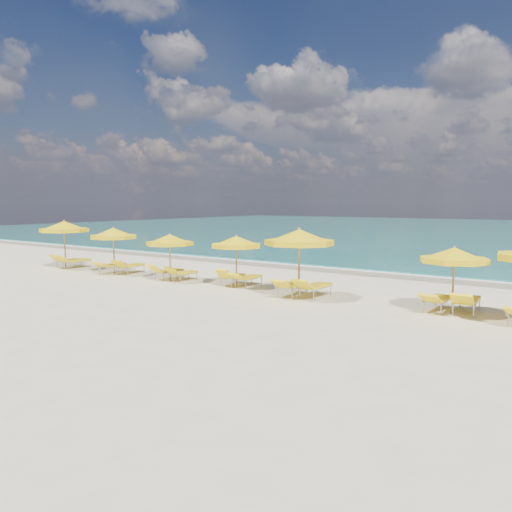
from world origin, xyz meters
The scene contains 23 objects.
ground_plane centered at (0.00, 0.00, 0.00)m, with size 120.00×120.00×0.00m, color beige.
ocean centered at (0.00, 48.00, 0.00)m, with size 120.00×80.00×0.30m, color #12675D.
wet_sand_band centered at (0.00, 7.40, 0.00)m, with size 120.00×2.60×0.01m, color tan.
foam_line centered at (0.00, 8.20, 0.00)m, with size 120.00×1.20×0.03m, color white.
whitecap_near centered at (-6.00, 17.00, 0.00)m, with size 14.00×0.36×0.05m, color white.
umbrella_1 centered at (-11.30, -0.32, 2.21)m, with size 2.62×2.62×2.60m.
umbrella_2 centered at (-7.35, -0.26, 2.00)m, with size 2.83×2.83×2.34m.
umbrella_3 centered at (-3.51, -0.24, 1.84)m, with size 2.37×2.37×2.16m.
umbrella_4 centered at (-0.22, 0.38, 1.87)m, with size 2.54×2.54×2.19m.
umbrella_5 centered at (3.19, -0.26, 2.23)m, with size 3.08×3.08×2.62m.
umbrella_6 centered at (8.57, 0.28, 1.86)m, with size 2.17×2.17×2.18m.
lounger_1_left centered at (-11.72, 0.11, 0.21)m, with size 0.68×1.73×0.78m.
lounger_1_right centered at (-10.87, 0.05, 0.23)m, with size 0.78×1.99×0.79m.
lounger_2_left centered at (-7.79, -0.07, 0.23)m, with size 0.95×2.04×0.70m.
lounger_2_right centered at (-6.81, 0.32, 0.23)m, with size 0.97×2.01×0.81m.
lounger_3_left centered at (-4.03, 0.16, 0.22)m, with size 0.70×1.85×0.79m.
lounger_3_right centered at (-3.11, 0.21, 0.21)m, with size 0.61×1.68×0.76m.
lounger_4_left centered at (-0.63, 0.61, 0.22)m, with size 0.87×1.81×0.82m.
lounger_4_right centered at (0.15, 0.69, 0.22)m, with size 0.61×1.83×0.69m.
lounger_5_left centered at (2.79, -0.08, 0.24)m, with size 0.85×2.09×0.80m.
lounger_5_right centered at (3.66, 0.14, 0.25)m, with size 0.72×2.05×0.85m.
lounger_6_left centered at (8.07, 0.45, 0.22)m, with size 0.67×1.91×0.73m.
lounger_6_right centered at (8.94, 0.54, 0.25)m, with size 0.81×2.09×0.85m.
Camera 1 is at (12.48, -16.20, 3.57)m, focal length 35.00 mm.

